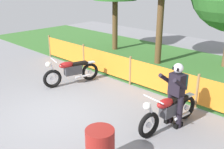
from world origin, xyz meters
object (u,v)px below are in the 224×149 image
object	(u,v)px
motorcycle_trailing	(71,71)
rider_lead	(176,91)
motorcycle_lead	(169,111)
oil_drum	(100,149)

from	to	relation	value
motorcycle_trailing	rider_lead	xyz separation A→B (m)	(4.17, 0.12, 0.47)
motorcycle_lead	oil_drum	xyz separation A→B (m)	(-0.14, -2.25, -0.04)
rider_lead	oil_drum	size ratio (longest dim) A/B	1.92
motorcycle_lead	motorcycle_trailing	xyz separation A→B (m)	(-4.14, 0.11, 0.00)
motorcycle_trailing	rider_lead	bearing A→B (deg)	106.97
motorcycle_lead	rider_lead	xyz separation A→B (m)	(0.03, 0.23, 0.47)
oil_drum	motorcycle_lead	bearing A→B (deg)	86.42
rider_lead	oil_drum	world-z (taller)	rider_lead
motorcycle_trailing	oil_drum	world-z (taller)	motorcycle_trailing
motorcycle_trailing	rider_lead	distance (m)	4.20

